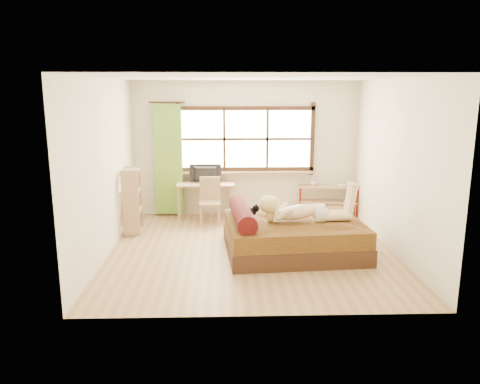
{
  "coord_description": "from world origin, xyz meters",
  "views": [
    {
      "loc": [
        -0.4,
        -7.14,
        2.54
      ],
      "look_at": [
        -0.18,
        0.2,
        0.91
      ],
      "focal_mm": 35.0,
      "sensor_mm": 36.0,
      "label": 1
    }
  ],
  "objects_px": {
    "pipe_shelf": "(329,193)",
    "kitten": "(248,211)",
    "desk": "(206,188)",
    "bed": "(290,235)",
    "chair": "(210,198)",
    "bookshelf": "(132,200)",
    "woman": "(304,201)"
  },
  "relations": [
    {
      "from": "woman",
      "to": "bed",
      "type": "bearing_deg",
      "value": 162.7
    },
    {
      "from": "woman",
      "to": "kitten",
      "type": "distance_m",
      "value": 0.9
    },
    {
      "from": "bed",
      "to": "chair",
      "type": "xyz_separation_m",
      "value": [
        -1.32,
        1.7,
        0.21
      ]
    },
    {
      "from": "bed",
      "to": "woman",
      "type": "xyz_separation_m",
      "value": [
        0.2,
        -0.05,
        0.55
      ]
    },
    {
      "from": "woman",
      "to": "pipe_shelf",
      "type": "bearing_deg",
      "value": 63.91
    },
    {
      "from": "chair",
      "to": "bookshelf",
      "type": "relative_size",
      "value": 0.76
    },
    {
      "from": "chair",
      "to": "bookshelf",
      "type": "distance_m",
      "value": 1.48
    },
    {
      "from": "woman",
      "to": "desk",
      "type": "xyz_separation_m",
      "value": [
        -1.62,
        2.11,
        -0.22
      ]
    },
    {
      "from": "bed",
      "to": "woman",
      "type": "relative_size",
      "value": 1.51
    },
    {
      "from": "kitten",
      "to": "desk",
      "type": "bearing_deg",
      "value": 106.39
    },
    {
      "from": "kitten",
      "to": "pipe_shelf",
      "type": "distance_m",
      "value": 2.73
    },
    {
      "from": "bed",
      "to": "kitten",
      "type": "bearing_deg",
      "value": 166.68
    },
    {
      "from": "bed",
      "to": "pipe_shelf",
      "type": "distance_m",
      "value": 2.44
    },
    {
      "from": "woman",
      "to": "pipe_shelf",
      "type": "xyz_separation_m",
      "value": [
        0.88,
        2.23,
        -0.38
      ]
    },
    {
      "from": "bed",
      "to": "pipe_shelf",
      "type": "relative_size",
      "value": 1.74
    },
    {
      "from": "chair",
      "to": "pipe_shelf",
      "type": "distance_m",
      "value": 2.45
    },
    {
      "from": "pipe_shelf",
      "to": "bookshelf",
      "type": "distance_m",
      "value": 3.91
    },
    {
      "from": "chair",
      "to": "woman",
      "type": "bearing_deg",
      "value": -48.89
    },
    {
      "from": "kitten",
      "to": "pipe_shelf",
      "type": "height_order",
      "value": "kitten"
    },
    {
      "from": "kitten",
      "to": "bookshelf",
      "type": "distance_m",
      "value": 2.27
    },
    {
      "from": "woman",
      "to": "kitten",
      "type": "xyz_separation_m",
      "value": [
        -0.87,
        0.15,
        -0.19
      ]
    },
    {
      "from": "desk",
      "to": "pipe_shelf",
      "type": "bearing_deg",
      "value": 2.77
    },
    {
      "from": "kitten",
      "to": "bookshelf",
      "type": "relative_size",
      "value": 0.27
    },
    {
      "from": "bed",
      "to": "woman",
      "type": "bearing_deg",
      "value": -17.3
    },
    {
      "from": "woman",
      "to": "desk",
      "type": "relative_size",
      "value": 1.29
    },
    {
      "from": "desk",
      "to": "bookshelf",
      "type": "distance_m",
      "value": 1.57
    },
    {
      "from": "woman",
      "to": "kitten",
      "type": "bearing_deg",
      "value": 165.74
    },
    {
      "from": "bed",
      "to": "pipe_shelf",
      "type": "xyz_separation_m",
      "value": [
        1.09,
        2.18,
        0.17
      ]
    },
    {
      "from": "bed",
      "to": "pipe_shelf",
      "type": "bearing_deg",
      "value": 59.1
    },
    {
      "from": "kitten",
      "to": "desk",
      "type": "distance_m",
      "value": 2.1
    },
    {
      "from": "desk",
      "to": "bookshelf",
      "type": "height_order",
      "value": "bookshelf"
    },
    {
      "from": "pipe_shelf",
      "to": "kitten",
      "type": "bearing_deg",
      "value": -123.16
    }
  ]
}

